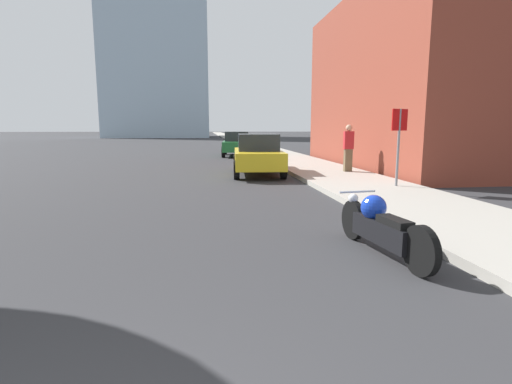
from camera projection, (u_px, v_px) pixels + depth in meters
name	position (u px, v px, depth m)	size (l,w,h in m)	color
sidewalk	(251.00, 145.00, 41.06)	(2.98, 240.00, 0.15)	#9E998E
brick_storefront	(479.00, 84.00, 18.43)	(12.47, 12.78, 7.60)	brown
motorcycle	(380.00, 226.00, 5.70)	(0.62, 2.33, 0.82)	black
parked_car_yellow	(258.00, 154.00, 15.32)	(2.08, 4.50, 1.57)	gold
parked_car_green	(237.00, 144.00, 25.78)	(2.14, 4.69, 1.56)	#1E6B33
stop_sign	(399.00, 134.00, 11.23)	(0.57, 0.26, 2.17)	slate
pedestrian	(348.00, 147.00, 15.13)	(0.36, 0.25, 1.77)	brown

